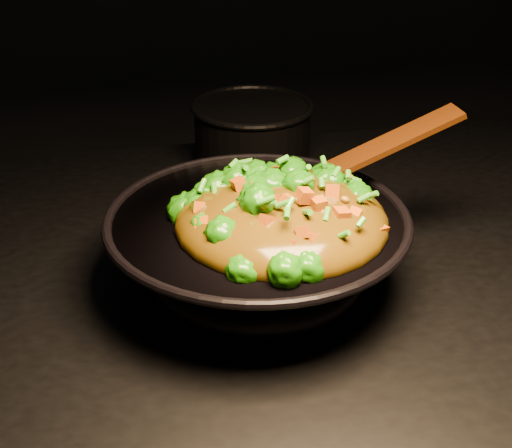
{
  "coord_description": "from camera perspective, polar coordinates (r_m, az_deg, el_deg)",
  "views": [
    {
      "loc": [
        -0.27,
        -0.92,
        1.47
      ],
      "look_at": [
        -0.1,
        -0.08,
        1.0
      ],
      "focal_mm": 50.0,
      "sensor_mm": 36.0,
      "label": 1
    }
  ],
  "objects": [
    {
      "name": "stir_fry",
      "position": [
        0.92,
        2.08,
        2.64
      ],
      "size": [
        0.31,
        0.31,
        0.1
      ],
      "primitive_type": null,
      "rotation": [
        0.0,
        0.0,
        0.09
      ],
      "color": "#227B08",
      "rests_on": "wok"
    },
    {
      "name": "wok",
      "position": [
        0.99,
        0.12,
        -2.37
      ],
      "size": [
        0.42,
        0.42,
        0.11
      ],
      "primitive_type": null,
      "rotation": [
        0.0,
        0.0,
        0.04
      ],
      "color": "black",
      "rests_on": "stovetop"
    },
    {
      "name": "back_pot",
      "position": [
        1.36,
        -0.29,
        7.16
      ],
      "size": [
        0.27,
        0.27,
        0.13
      ],
      "primitive_type": "cylinder",
      "rotation": [
        0.0,
        0.0,
        -0.25
      ],
      "color": "black",
      "rests_on": "stovetop"
    },
    {
      "name": "spatula",
      "position": [
        1.03,
        8.44,
        5.38
      ],
      "size": [
        0.29,
        0.05,
        0.12
      ],
      "primitive_type": "cube",
      "rotation": [
        0.0,
        -0.38,
        0.02
      ],
      "color": "#3D1A05",
      "rests_on": "wok"
    }
  ]
}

